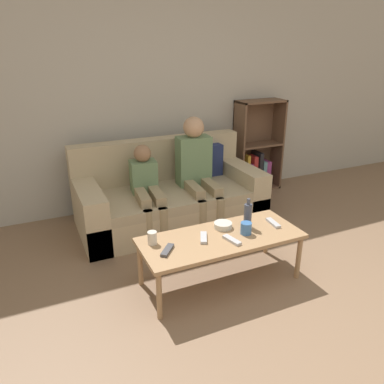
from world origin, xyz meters
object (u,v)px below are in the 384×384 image
coffee_table (221,241)px  person_adult (196,164)px  cup_far (246,228)px  tv_remote_3 (232,240)px  bottle (248,215)px  couch (169,197)px  tv_remote_0 (204,238)px  tv_remote_1 (273,223)px  snack_bowl (223,225)px  tv_remote_2 (167,250)px  cup_near (152,238)px  bookshelf (255,157)px  person_child (147,186)px

coffee_table → person_adult: 1.20m
cup_far → tv_remote_3: 0.18m
coffee_table → cup_far: cup_far is taller
person_adult → bottle: size_ratio=4.51×
couch → person_adult: size_ratio=1.71×
coffee_table → bottle: (0.27, 0.06, 0.14)m
tv_remote_0 → tv_remote_1: bearing=24.6°
tv_remote_1 → snack_bowl: bearing=169.9°
tv_remote_1 → tv_remote_3: 0.47m
cup_far → tv_remote_2: bearing=179.8°
couch → tv_remote_3: 1.33m
cup_near → tv_remote_1: size_ratio=0.58×
tv_remote_3 → bottle: bearing=22.1°
person_adult → snack_bowl: (-0.23, -1.00, -0.21)m
couch → tv_remote_1: bearing=-69.3°
cup_near → tv_remote_3: bearing=-20.9°
bookshelf → tv_remote_1: 1.91m
tv_remote_2 → tv_remote_0: bearing=51.1°
cup_near → tv_remote_0: 0.40m
person_child → cup_near: (-0.27, -0.97, -0.04)m
cup_far → tv_remote_2: size_ratio=0.60×
coffee_table → tv_remote_1: (0.50, 0.01, 0.05)m
bookshelf → snack_bowl: 2.05m
bookshelf → couch: bearing=-161.4°
couch → coffee_table: 1.23m
couch → coffee_table: couch is taller
snack_bowl → tv_remote_2: bearing=-163.3°
tv_remote_3 → bottle: (0.24, 0.16, 0.09)m
cup_far → tv_remote_1: size_ratio=0.55×
couch → tv_remote_2: bearing=-111.8°
tv_remote_2 → tv_remote_3: 0.50m
coffee_table → snack_bowl: bearing=56.3°
coffee_table → tv_remote_3: 0.12m
tv_remote_0 → cup_far: bearing=15.4°
person_child → snack_bowl: (0.34, -0.96, -0.07)m
tv_remote_1 → tv_remote_3: size_ratio=0.99×
person_adult → tv_remote_0: 1.22m
tv_remote_2 → cup_far: bearing=40.4°
tv_remote_0 → tv_remote_1: (0.64, -0.01, 0.00)m
tv_remote_3 → coffee_table: bearing=97.2°
cup_far → snack_bowl: 0.20m
person_child → snack_bowl: person_child is taller
snack_bowl → bottle: (0.19, -0.07, 0.08)m
tv_remote_3 → snack_bowl: (0.05, 0.23, 0.01)m
bookshelf → cup_far: size_ratio=12.08×
person_adult → cup_far: person_adult is taller
tv_remote_1 → bookshelf: bearing=66.9°
tv_remote_3 → couch: bearing=77.9°
bookshelf → cup_far: bookshelf is taller
tv_remote_0 → tv_remote_3: same height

